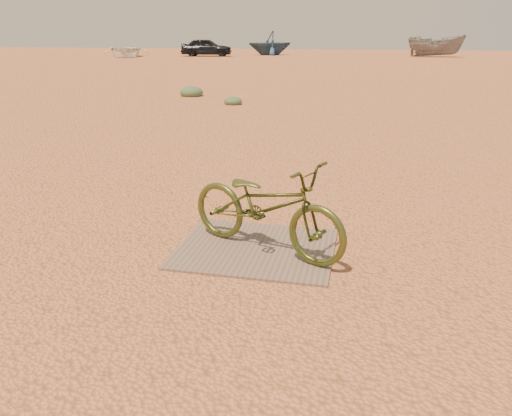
% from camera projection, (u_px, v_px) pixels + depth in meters
% --- Properties ---
extents(ground, '(120.00, 120.00, 0.00)m').
position_uv_depth(ground, '(243.00, 227.00, 5.41)').
color(ground, '#E78852').
rests_on(ground, ground).
extents(plywood_board, '(1.49, 1.27, 0.02)m').
position_uv_depth(plywood_board, '(256.00, 248.00, 4.84)').
color(plywood_board, '#76624F').
rests_on(plywood_board, ground).
extents(bicycle, '(1.78, 1.21, 0.89)m').
position_uv_depth(bicycle, '(266.00, 206.00, 4.63)').
color(bicycle, '#424E1F').
rests_on(bicycle, plywood_board).
extents(car, '(4.62, 2.40, 1.50)m').
position_uv_depth(car, '(207.00, 47.00, 43.65)').
color(car, black).
rests_on(car, ground).
extents(boat_near_left, '(5.87, 6.67, 1.15)m').
position_uv_depth(boat_near_left, '(125.00, 50.00, 42.84)').
color(boat_near_left, white).
rests_on(boat_near_left, ground).
extents(boat_far_left, '(5.29, 5.11, 2.13)m').
position_uv_depth(boat_far_left, '(270.00, 43.00, 45.80)').
color(boat_far_left, navy).
rests_on(boat_far_left, ground).
extents(boat_mid_right, '(4.89, 2.58, 1.80)m').
position_uv_depth(boat_mid_right, '(436.00, 46.00, 42.33)').
color(boat_mid_right, gray).
rests_on(boat_mid_right, ground).
extents(kale_a, '(0.53, 0.53, 0.29)m').
position_uv_depth(kale_a, '(233.00, 104.00, 14.59)').
color(kale_a, '#5B744D').
rests_on(kale_a, ground).
extents(kale_c, '(0.76, 0.76, 0.42)m').
position_uv_depth(kale_c, '(192.00, 96.00, 16.50)').
color(kale_c, '#5B744D').
rests_on(kale_c, ground).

